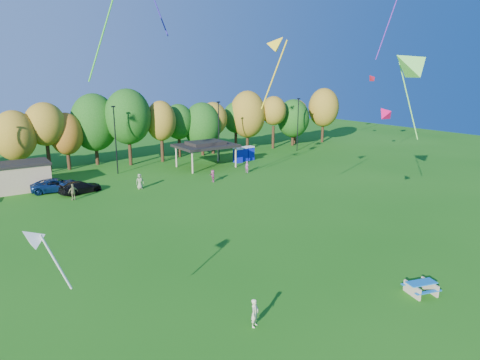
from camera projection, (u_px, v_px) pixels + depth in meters
ground at (310, 309)px, 24.58m from camera, size 160.00×160.00×0.00m
tree_line at (81, 127)px, 59.28m from camera, size 93.57×10.55×11.15m
lamp_posts at (115, 138)px, 56.71m from camera, size 64.50×0.25×9.09m
utility_building at (21, 176)px, 49.41m from camera, size 6.30×4.30×3.25m
pavilion at (206, 145)px, 61.18m from camera, size 8.20×6.20×3.77m
porta_potties at (244, 154)px, 65.99m from camera, size 3.75×1.75×2.18m
picnic_table at (421, 287)px, 26.20m from camera, size 2.16×1.94×0.79m
kite_flyer at (255, 313)px, 22.75m from camera, size 0.69×0.62×1.58m
car_c at (56, 185)px, 49.00m from camera, size 5.77×3.45×1.50m
car_d at (80, 187)px, 48.35m from camera, size 5.07×3.05×1.38m
far_person_0 at (73, 192)px, 45.65m from camera, size 1.09×0.60×1.76m
far_person_1 at (247, 167)px, 58.30m from camera, size 0.49×0.65×1.59m
far_person_2 at (140, 181)px, 50.05m from camera, size 0.94×0.66×1.81m
far_person_3 at (213, 176)px, 53.39m from camera, size 0.78×1.49×1.53m
kite_2 at (384, 112)px, 28.94m from camera, size 1.06×1.32×1.25m
kite_4 at (371, 77)px, 54.26m from camera, size 1.37×1.10×1.25m
kite_10 at (407, 63)px, 34.02m from camera, size 5.08×3.61×8.12m
kite_13 at (278, 44)px, 30.81m from camera, size 2.82×2.68×5.43m
kite_14 at (31, 238)px, 17.77m from camera, size 2.13×1.06×3.39m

